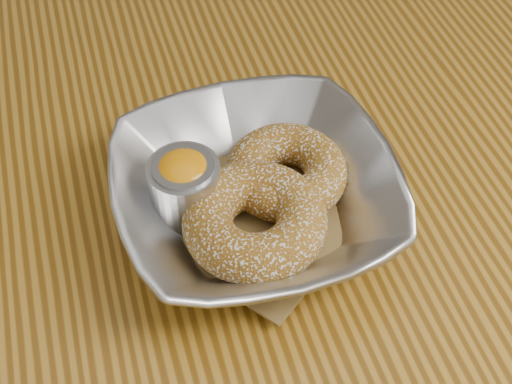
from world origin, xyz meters
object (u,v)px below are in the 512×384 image
object	(u,v)px
donut_front	(255,221)
ramekin	(185,185)
donut_back	(286,172)
serving_bowl	(256,196)
table	(318,245)

from	to	relation	value
donut_front	ramekin	xyz separation A→B (m)	(-0.04, 0.04, 0.01)
donut_front	donut_back	bearing A→B (deg)	47.56
donut_back	ramekin	bearing A→B (deg)	-179.97
serving_bowl	ramekin	bearing A→B (deg)	162.40
donut_back	serving_bowl	bearing A→B (deg)	-151.23
table	donut_front	bearing A→B (deg)	-145.40
ramekin	donut_front	bearing A→B (deg)	-44.20
serving_bowl	donut_front	xyz separation A→B (m)	(-0.01, -0.02, 0.00)
table	ramekin	distance (m)	0.18
donut_back	ramekin	size ratio (longest dim) A/B	1.69
serving_bowl	donut_back	size ratio (longest dim) A/B	2.25
table	donut_front	xyz separation A→B (m)	(-0.08, -0.05, 0.13)
donut_front	table	bearing A→B (deg)	34.60
table	ramekin	xyz separation A→B (m)	(-0.12, -0.01, 0.14)
table	donut_front	distance (m)	0.16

